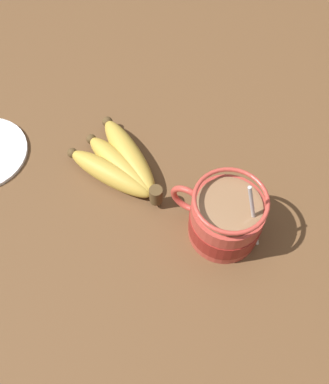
% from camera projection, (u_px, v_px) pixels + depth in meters
% --- Properties ---
extents(table, '(1.34, 1.34, 0.03)m').
position_uv_depth(table, '(203.00, 240.00, 0.64)').
color(table, brown).
rests_on(table, ground).
extents(coffee_mug, '(0.14, 0.10, 0.14)m').
position_uv_depth(coffee_mug, '(225.00, 219.00, 0.60)').
color(coffee_mug, '#B23D33').
rests_on(coffee_mug, table).
extents(banana_bunch, '(0.18, 0.12, 0.04)m').
position_uv_depth(banana_bunch, '(121.00, 164.00, 0.67)').
color(banana_bunch, '#4C381E').
rests_on(banana_bunch, table).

